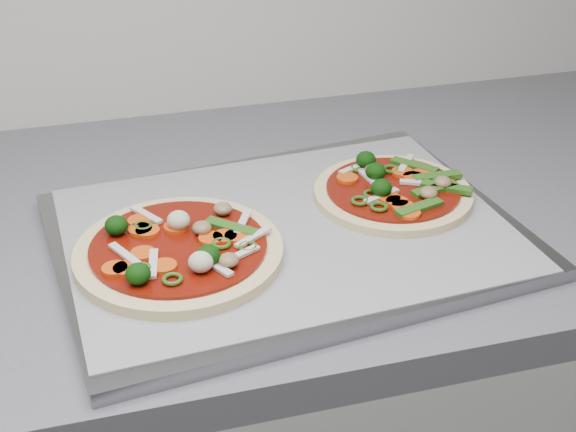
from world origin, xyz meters
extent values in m
cube|color=slate|center=(0.00, 1.30, 0.88)|extent=(3.60, 0.60, 0.04)
cube|color=gray|center=(0.30, 1.22, 0.91)|extent=(0.52, 0.41, 0.02)
cube|color=gray|center=(0.30, 1.22, 0.92)|extent=(0.48, 0.37, 0.00)
cylinder|color=beige|center=(0.18, 1.19, 0.92)|extent=(0.23, 0.23, 0.01)
cylinder|color=#630B02|center=(0.18, 1.19, 0.93)|extent=(0.20, 0.20, 0.00)
cylinder|color=#DC461A|center=(0.18, 1.22, 0.94)|extent=(0.03, 0.03, 0.00)
ellipsoid|color=beige|center=(0.19, 1.14, 0.94)|extent=(0.03, 0.03, 0.02)
cube|color=beige|center=(0.15, 1.25, 0.94)|extent=(0.03, 0.05, 0.00)
cylinder|color=#DC461A|center=(0.15, 1.22, 0.94)|extent=(0.04, 0.04, 0.00)
ellipsoid|color=#0F3509|center=(0.20, 1.15, 0.94)|extent=(0.03, 0.03, 0.02)
cube|color=beige|center=(0.13, 1.18, 0.94)|extent=(0.03, 0.05, 0.00)
cube|color=beige|center=(0.21, 1.14, 0.94)|extent=(0.03, 0.05, 0.00)
torus|color=#2C4D14|center=(0.22, 1.18, 0.94)|extent=(0.03, 0.03, 0.00)
ellipsoid|color=olive|center=(0.22, 1.14, 0.94)|extent=(0.02, 0.02, 0.01)
cylinder|color=#DC461A|center=(0.12, 1.16, 0.94)|extent=(0.03, 0.03, 0.00)
cylinder|color=#DC461A|center=(0.14, 1.18, 0.94)|extent=(0.03, 0.03, 0.00)
cube|color=beige|center=(0.23, 1.15, 0.94)|extent=(0.05, 0.03, 0.00)
cube|color=beige|center=(0.25, 1.21, 0.94)|extent=(0.03, 0.05, 0.00)
ellipsoid|color=#0F3509|center=(0.12, 1.23, 0.94)|extent=(0.03, 0.03, 0.02)
ellipsoid|color=olive|center=(0.21, 1.20, 0.94)|extent=(0.02, 0.02, 0.01)
torus|color=#2C4D14|center=(0.25, 1.16, 0.94)|extent=(0.02, 0.02, 0.00)
cylinder|color=#DC461A|center=(0.11, 1.16, 0.94)|extent=(0.03, 0.03, 0.00)
torus|color=#2C4D14|center=(0.16, 1.13, 0.94)|extent=(0.02, 0.02, 0.00)
cube|color=beige|center=(0.25, 1.18, 0.94)|extent=(0.04, 0.03, 0.00)
ellipsoid|color=#0F3509|center=(0.13, 1.13, 0.94)|extent=(0.03, 0.03, 0.02)
cylinder|color=#DC461A|center=(0.23, 1.19, 0.94)|extent=(0.03, 0.03, 0.00)
ellipsoid|color=beige|center=(0.19, 1.22, 0.94)|extent=(0.03, 0.03, 0.02)
cube|color=beige|center=(0.15, 1.16, 0.94)|extent=(0.02, 0.05, 0.00)
torus|color=#2C4D14|center=(0.14, 1.15, 0.94)|extent=(0.03, 0.03, 0.00)
cylinder|color=#DC461A|center=(0.21, 1.19, 0.94)|extent=(0.03, 0.03, 0.00)
cylinder|color=#DC461A|center=(0.15, 1.24, 0.94)|extent=(0.03, 0.03, 0.00)
cylinder|color=#DC461A|center=(0.15, 1.22, 0.94)|extent=(0.03, 0.03, 0.00)
torus|color=#2C4D14|center=(0.15, 1.23, 0.94)|extent=(0.03, 0.03, 0.00)
cylinder|color=#DC461A|center=(0.24, 1.19, 0.94)|extent=(0.03, 0.03, 0.00)
cube|color=#32601C|center=(0.24, 1.20, 0.94)|extent=(0.05, 0.05, 0.00)
ellipsoid|color=olive|center=(0.23, 1.24, 0.94)|extent=(0.03, 0.03, 0.01)
cylinder|color=#DC461A|center=(0.16, 1.15, 0.94)|extent=(0.03, 0.03, 0.00)
cylinder|color=beige|center=(0.43, 1.25, 0.92)|extent=(0.24, 0.24, 0.01)
cylinder|color=#630B02|center=(0.43, 1.25, 0.93)|extent=(0.21, 0.21, 0.00)
torus|color=#2C4D14|center=(0.40, 1.21, 0.93)|extent=(0.02, 0.02, 0.00)
cylinder|color=#DC461A|center=(0.42, 1.21, 0.93)|extent=(0.03, 0.03, 0.00)
ellipsoid|color=olive|center=(0.42, 1.28, 0.94)|extent=(0.03, 0.03, 0.01)
cylinder|color=#DC461A|center=(0.48, 1.25, 0.93)|extent=(0.03, 0.03, 0.00)
cube|color=beige|center=(0.41, 1.23, 0.93)|extent=(0.05, 0.03, 0.00)
cube|color=beige|center=(0.41, 1.30, 0.93)|extent=(0.05, 0.03, 0.00)
cube|color=beige|center=(0.41, 1.27, 0.93)|extent=(0.01, 0.05, 0.00)
torus|color=#2C4D14|center=(0.45, 1.29, 0.93)|extent=(0.03, 0.03, 0.00)
cube|color=#32601C|center=(0.48, 1.23, 0.93)|extent=(0.06, 0.03, 0.00)
cylinder|color=#DC461A|center=(0.48, 1.24, 0.93)|extent=(0.03, 0.03, 0.00)
cylinder|color=#DC461A|center=(0.46, 1.28, 0.93)|extent=(0.04, 0.04, 0.00)
cube|color=beige|center=(0.47, 1.30, 0.93)|extent=(0.04, 0.04, 0.00)
cube|color=#32601C|center=(0.49, 1.26, 0.93)|extent=(0.06, 0.01, 0.00)
cylinder|color=#DC461A|center=(0.43, 1.20, 0.93)|extent=(0.03, 0.03, 0.00)
cylinder|color=#DC461A|center=(0.48, 1.26, 0.93)|extent=(0.03, 0.03, 0.00)
ellipsoid|color=#0F3509|center=(0.41, 1.23, 0.94)|extent=(0.03, 0.03, 0.02)
cube|color=#32601C|center=(0.49, 1.23, 0.93)|extent=(0.06, 0.04, 0.00)
cylinder|color=#DC461A|center=(0.46, 1.26, 0.93)|extent=(0.03, 0.03, 0.00)
cylinder|color=#DC461A|center=(0.42, 1.22, 0.93)|extent=(0.04, 0.04, 0.00)
ellipsoid|color=#0F3509|center=(0.42, 1.30, 0.94)|extent=(0.03, 0.03, 0.02)
torus|color=#2C4D14|center=(0.40, 1.24, 0.93)|extent=(0.03, 0.03, 0.00)
ellipsoid|color=#0F3509|center=(0.42, 1.27, 0.94)|extent=(0.03, 0.03, 0.02)
ellipsoid|color=olive|center=(0.46, 1.21, 0.94)|extent=(0.03, 0.03, 0.01)
cube|color=#32601C|center=(0.44, 1.19, 0.93)|extent=(0.06, 0.03, 0.00)
cylinder|color=#DC461A|center=(0.43, 1.19, 0.93)|extent=(0.03, 0.03, 0.00)
cube|color=beige|center=(0.47, 1.24, 0.93)|extent=(0.05, 0.03, 0.00)
cube|color=#32601C|center=(0.48, 1.29, 0.93)|extent=(0.05, 0.05, 0.00)
cylinder|color=#DC461A|center=(0.39, 1.28, 0.93)|extent=(0.03, 0.03, 0.00)
torus|color=#2C4D14|center=(0.39, 1.22, 0.93)|extent=(0.02, 0.02, 0.00)
ellipsoid|color=olive|center=(0.49, 1.23, 0.94)|extent=(0.02, 0.02, 0.01)
torus|color=#2C4D14|center=(0.49, 1.24, 0.93)|extent=(0.03, 0.03, 0.00)
torus|color=#2C4D14|center=(0.41, 1.30, 0.93)|extent=(0.03, 0.03, 0.00)
camera|label=1|loc=(0.11, 0.51, 1.36)|focal=50.00mm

